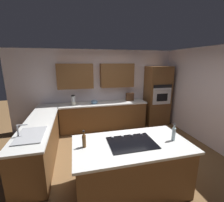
{
  "coord_description": "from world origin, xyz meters",
  "views": [
    {
      "loc": [
        1.0,
        3.18,
        2.2
      ],
      "look_at": [
        0.02,
        -0.84,
        1.17
      ],
      "focal_mm": 25.06,
      "sensor_mm": 36.0,
      "label": 1
    }
  ],
  "objects_px": {
    "mixing_bowl": "(94,102)",
    "blender": "(73,101)",
    "wall_oven": "(157,96)",
    "second_bottle": "(174,134)",
    "oil_bottle": "(84,141)",
    "spice_rack": "(130,97)",
    "cooktop": "(132,142)",
    "sink_unit": "(30,135)"
  },
  "relations": [
    {
      "from": "sink_unit",
      "to": "blender",
      "type": "distance_m",
      "value": 2.13
    },
    {
      "from": "blender",
      "to": "spice_rack",
      "type": "xyz_separation_m",
      "value": [
        -1.9,
        -0.12,
        0.0
      ]
    },
    {
      "from": "sink_unit",
      "to": "second_bottle",
      "type": "distance_m",
      "value": 2.54
    },
    {
      "from": "blender",
      "to": "mixing_bowl",
      "type": "relative_size",
      "value": 1.4
    },
    {
      "from": "mixing_bowl",
      "to": "second_bottle",
      "type": "relative_size",
      "value": 0.74
    },
    {
      "from": "oil_bottle",
      "to": "second_bottle",
      "type": "relative_size",
      "value": 0.93
    },
    {
      "from": "wall_oven",
      "to": "cooktop",
      "type": "bearing_deg",
      "value": 53.66
    },
    {
      "from": "spice_rack",
      "to": "oil_bottle",
      "type": "bearing_deg",
      "value": 57.24
    },
    {
      "from": "wall_oven",
      "to": "oil_bottle",
      "type": "xyz_separation_m",
      "value": [
        2.75,
        2.64,
        -0.02
      ]
    },
    {
      "from": "blender",
      "to": "second_bottle",
      "type": "relative_size",
      "value": 1.03
    },
    {
      "from": "wall_oven",
      "to": "mixing_bowl",
      "type": "bearing_deg",
      "value": 0.81
    },
    {
      "from": "spice_rack",
      "to": "oil_bottle",
      "type": "relative_size",
      "value": 0.96
    },
    {
      "from": "wall_oven",
      "to": "second_bottle",
      "type": "xyz_separation_m",
      "value": [
        1.26,
        2.78,
        -0.01
      ]
    },
    {
      "from": "sink_unit",
      "to": "second_bottle",
      "type": "xyz_separation_m",
      "value": [
        -2.42,
        0.77,
        0.1
      ]
    },
    {
      "from": "wall_oven",
      "to": "spice_rack",
      "type": "xyz_separation_m",
      "value": [
        1.0,
        -0.08,
        0.0
      ]
    },
    {
      "from": "cooktop",
      "to": "second_bottle",
      "type": "relative_size",
      "value": 2.51
    },
    {
      "from": "blender",
      "to": "spice_rack",
      "type": "relative_size",
      "value": 1.16
    },
    {
      "from": "cooktop",
      "to": "oil_bottle",
      "type": "distance_m",
      "value": 0.78
    },
    {
      "from": "sink_unit",
      "to": "blender",
      "type": "bearing_deg",
      "value": -111.51
    },
    {
      "from": "mixing_bowl",
      "to": "second_bottle",
      "type": "xyz_separation_m",
      "value": [
        -0.99,
        2.74,
        0.06
      ]
    },
    {
      "from": "sink_unit",
      "to": "cooktop",
      "type": "relative_size",
      "value": 0.92
    },
    {
      "from": "cooktop",
      "to": "oil_bottle",
      "type": "relative_size",
      "value": 2.71
    },
    {
      "from": "spice_rack",
      "to": "mixing_bowl",
      "type": "bearing_deg",
      "value": 5.3
    },
    {
      "from": "spice_rack",
      "to": "wall_oven",
      "type": "bearing_deg",
      "value": 175.2
    },
    {
      "from": "cooktop",
      "to": "blender",
      "type": "xyz_separation_m",
      "value": [
        0.92,
        -2.66,
        0.13
      ]
    },
    {
      "from": "wall_oven",
      "to": "cooktop",
      "type": "relative_size",
      "value": 2.72
    },
    {
      "from": "second_bottle",
      "to": "oil_bottle",
      "type": "bearing_deg",
      "value": -5.3
    },
    {
      "from": "blender",
      "to": "spice_rack",
      "type": "bearing_deg",
      "value": -176.51
    },
    {
      "from": "wall_oven",
      "to": "second_bottle",
      "type": "relative_size",
      "value": 6.83
    },
    {
      "from": "blender",
      "to": "mixing_bowl",
      "type": "height_order",
      "value": "blender"
    },
    {
      "from": "mixing_bowl",
      "to": "blender",
      "type": "bearing_deg",
      "value": 0.0
    },
    {
      "from": "mixing_bowl",
      "to": "cooktop",
      "type": "bearing_deg",
      "value": 95.79
    },
    {
      "from": "blender",
      "to": "oil_bottle",
      "type": "distance_m",
      "value": 2.61
    },
    {
      "from": "wall_oven",
      "to": "second_bottle",
      "type": "bearing_deg",
      "value": 65.6
    },
    {
      "from": "sink_unit",
      "to": "cooktop",
      "type": "distance_m",
      "value": 1.83
    },
    {
      "from": "spice_rack",
      "to": "second_bottle",
      "type": "distance_m",
      "value": 2.87
    },
    {
      "from": "mixing_bowl",
      "to": "second_bottle",
      "type": "height_order",
      "value": "second_bottle"
    },
    {
      "from": "mixing_bowl",
      "to": "spice_rack",
      "type": "distance_m",
      "value": 1.26
    },
    {
      "from": "sink_unit",
      "to": "second_bottle",
      "type": "bearing_deg",
      "value": 162.38
    },
    {
      "from": "mixing_bowl",
      "to": "spice_rack",
      "type": "bearing_deg",
      "value": -174.7
    },
    {
      "from": "cooktop",
      "to": "mixing_bowl",
      "type": "height_order",
      "value": "mixing_bowl"
    },
    {
      "from": "oil_bottle",
      "to": "second_bottle",
      "type": "distance_m",
      "value": 1.5
    }
  ]
}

